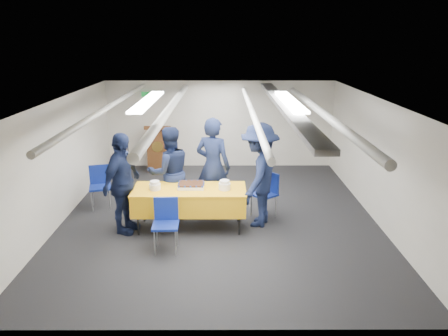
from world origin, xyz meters
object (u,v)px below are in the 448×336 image
at_px(sailor_b, 170,172).
at_px(sailor_d, 259,175).
at_px(serving_table, 190,200).
at_px(podium, 159,148).
at_px(sheet_cake, 191,185).
at_px(sailor_c, 122,184).
at_px(sailor_a, 213,167).
at_px(chair_right, 267,190).
at_px(chair_left, 100,182).
at_px(chair_near, 166,219).

distance_m(sailor_b, sailor_d, 1.76).
relative_size(serving_table, podium, 1.63).
relative_size(sheet_cake, sailor_c, 0.27).
bearing_deg(sheet_cake, serving_table, -113.06).
relative_size(podium, sailor_a, 0.64).
relative_size(serving_table, sailor_a, 1.05).
bearing_deg(sailor_b, chair_right, 158.20).
bearing_deg(serving_table, sailor_a, 59.76).
xyz_separation_m(podium, sailor_c, (-0.10, -3.75, 0.30)).
distance_m(podium, sailor_d, 4.16).
height_order(serving_table, chair_right, chair_right).
relative_size(sheet_cake, chair_right, 0.56).
bearing_deg(sheet_cake, chair_left, 152.85).
bearing_deg(chair_near, sailor_c, 141.64).
bearing_deg(sailor_a, chair_left, 14.17).
xyz_separation_m(sailor_b, sailor_d, (1.70, -0.44, 0.08)).
xyz_separation_m(chair_right, sailor_c, (-2.64, -0.75, 0.38)).
bearing_deg(chair_right, sailor_d, -114.80).
distance_m(sheet_cake, sailor_a, 0.76).
height_order(sheet_cake, chair_right, chair_right).
bearing_deg(chair_right, sheet_cake, -159.54).
bearing_deg(chair_right, podium, 130.27).
bearing_deg(sailor_c, serving_table, -63.91).
xyz_separation_m(sheet_cake, sailor_c, (-1.20, -0.21, 0.10)).
bearing_deg(sailor_b, sailor_d, 144.00).
relative_size(serving_table, chair_near, 2.35).
height_order(podium, chair_left, podium).
bearing_deg(podium, sailor_a, -62.88).
bearing_deg(sailor_d, chair_left, -84.87).
height_order(chair_left, sailor_b, sailor_b).
bearing_deg(serving_table, chair_right, 22.48).
xyz_separation_m(sailor_a, sailor_c, (-1.58, -0.85, -0.06)).
height_order(chair_near, chair_right, same).
distance_m(serving_table, sailor_a, 0.92).
bearing_deg(chair_left, chair_near, -49.69).
height_order(chair_near, chair_left, same).
bearing_deg(sheet_cake, sailor_a, 59.01).
distance_m(chair_near, chair_right, 2.29).
distance_m(sheet_cake, sailor_d, 1.26).
xyz_separation_m(chair_near, sailor_c, (-0.84, 0.66, 0.38)).
relative_size(chair_near, sailor_a, 0.45).
xyz_separation_m(chair_near, chair_right, (1.80, 1.41, 0.00)).
distance_m(sheet_cake, chair_left, 2.22).
relative_size(sailor_a, sailor_d, 1.01).
xyz_separation_m(sheet_cake, sailor_d, (1.24, 0.11, 0.16)).
xyz_separation_m(chair_right, sailor_d, (-0.20, -0.43, 0.43)).
distance_m(serving_table, chair_near, 0.87).
height_order(chair_near, sailor_c, sailor_c).
height_order(chair_left, sailor_c, sailor_c).
bearing_deg(chair_near, sailor_d, 31.48).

